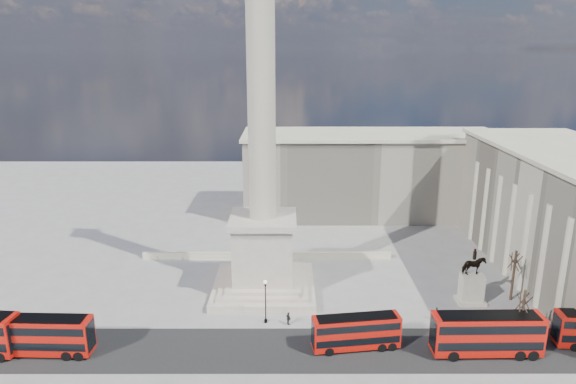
# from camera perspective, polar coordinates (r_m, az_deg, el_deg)

# --- Properties ---
(ground) EXTENTS (180.00, 180.00, 0.00)m
(ground) POSITION_cam_1_polar(r_m,az_deg,el_deg) (69.10, -2.88, -12.60)
(ground) COLOR gray
(ground) RESTS_ON ground
(asphalt_road) EXTENTS (120.00, 9.00, 0.01)m
(asphalt_road) POSITION_cam_1_polar(r_m,az_deg,el_deg) (60.42, 1.61, -17.10)
(asphalt_road) COLOR #272727
(asphalt_road) RESTS_ON ground
(nelsons_column) EXTENTS (14.00, 14.00, 49.85)m
(nelsons_column) POSITION_cam_1_polar(r_m,az_deg,el_deg) (68.79, -2.83, -1.07)
(nelsons_column) COLOR beige
(nelsons_column) RESTS_ON ground
(balustrade_wall) EXTENTS (40.00, 0.60, 1.10)m
(balustrade_wall) POSITION_cam_1_polar(r_m,az_deg,el_deg) (83.32, -2.36, -7.06)
(balustrade_wall) COLOR beige
(balustrade_wall) RESTS_ON ground
(building_east) EXTENTS (19.00, 46.00, 18.60)m
(building_east) POSITION_cam_1_polar(r_m,az_deg,el_deg) (85.41, 29.17, -2.28)
(building_east) COLOR #B6AD95
(building_east) RESTS_ON ground
(building_northeast) EXTENTS (51.00, 17.00, 16.60)m
(building_northeast) POSITION_cam_1_polar(r_m,az_deg,el_deg) (105.04, 9.08, 2.03)
(building_northeast) COLOR #B6AD95
(building_northeast) RESTS_ON ground
(red_bus_a) EXTENTS (11.05, 2.92, 4.45)m
(red_bus_a) POSITION_cam_1_polar(r_m,az_deg,el_deg) (64.38, -25.62, -14.16)
(red_bus_a) COLOR #BC1209
(red_bus_a) RESTS_ON ground
(red_bus_b) EXTENTS (10.05, 3.57, 3.99)m
(red_bus_b) POSITION_cam_1_polar(r_m,az_deg,el_deg) (60.02, 7.63, -15.14)
(red_bus_b) COLOR #BC1209
(red_bus_b) RESTS_ON ground
(red_bus_c) EXTENTS (11.96, 2.97, 4.83)m
(red_bus_c) POSITION_cam_1_polar(r_m,az_deg,el_deg) (62.28, 21.29, -14.47)
(red_bus_c) COLOR #BC1209
(red_bus_c) RESTS_ON ground
(victorian_lamp) EXTENTS (0.49, 0.49, 5.71)m
(victorian_lamp) POSITION_cam_1_polar(r_m,az_deg,el_deg) (63.94, -2.52, -11.67)
(victorian_lamp) COLOR black
(victorian_lamp) RESTS_ON ground
(equestrian_statue) EXTENTS (3.64, 2.73, 7.68)m
(equestrian_statue) POSITION_cam_1_polar(r_m,az_deg,el_deg) (73.08, 19.74, -9.62)
(equestrian_statue) COLOR beige
(equestrian_statue) RESTS_ON ground
(bare_tree_near) EXTENTS (1.73, 1.73, 7.59)m
(bare_tree_near) POSITION_cam_1_polar(r_m,az_deg,el_deg) (63.24, 24.77, -10.88)
(bare_tree_near) COLOR #332319
(bare_tree_near) RESTS_ON ground
(bare_tree_mid) EXTENTS (1.96, 1.96, 7.43)m
(bare_tree_mid) POSITION_cam_1_polar(r_m,az_deg,el_deg) (74.53, 23.96, -6.88)
(bare_tree_mid) COLOR #332319
(bare_tree_mid) RESTS_ON ground
(bare_tree_far) EXTENTS (1.74, 1.74, 7.09)m
(bare_tree_far) POSITION_cam_1_polar(r_m,az_deg,el_deg) (82.81, 28.69, -5.47)
(bare_tree_far) COLOR #332319
(bare_tree_far) RESTS_ON ground
(pedestrian_walking) EXTENTS (0.65, 0.45, 1.72)m
(pedestrian_walking) POSITION_cam_1_polar(r_m,az_deg,el_deg) (68.17, 16.20, -12.86)
(pedestrian_walking) COLOR #292623
(pedestrian_walking) RESTS_ON ground
(pedestrian_standing) EXTENTS (0.86, 0.72, 1.58)m
(pedestrian_standing) POSITION_cam_1_polar(r_m,az_deg,el_deg) (67.96, 22.72, -13.67)
(pedestrian_standing) COLOR #292623
(pedestrian_standing) RESTS_ON ground
(pedestrian_crossing) EXTENTS (0.87, 1.03, 1.65)m
(pedestrian_crossing) POSITION_cam_1_polar(r_m,az_deg,el_deg) (64.63, 0.05, -13.88)
(pedestrian_crossing) COLOR #292623
(pedestrian_crossing) RESTS_ON ground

